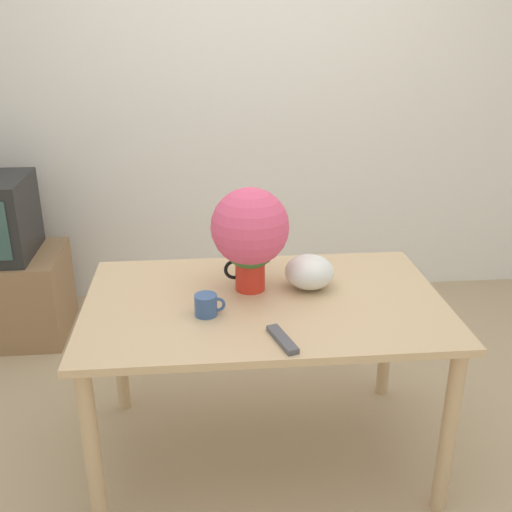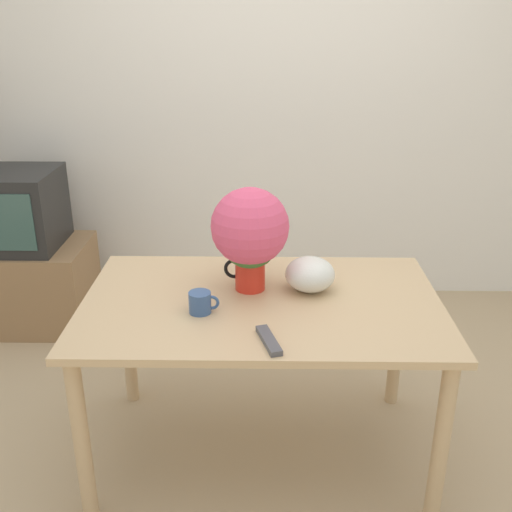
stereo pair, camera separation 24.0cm
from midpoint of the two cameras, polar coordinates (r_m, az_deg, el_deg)
The scene contains 9 objects.
ground_plane at distance 2.78m, azimuth 4.62°, elevation -18.18°, with size 12.00×12.00×0.00m, color tan.
wall_back at distance 3.84m, azimuth 3.69°, elevation 14.71°, with size 8.00×0.05×2.60m.
table at distance 2.41m, azimuth 3.40°, elevation -6.27°, with size 1.41×0.89×0.75m.
flower_vase at distance 2.36m, azimuth 2.33°, elevation 2.17°, with size 0.31×0.31×0.42m.
coffee_mug at distance 2.25m, azimuth -2.26°, elevation -4.52°, with size 0.12×0.08×0.08m.
white_bowl at distance 2.44m, azimuth 7.98°, elevation -1.79°, with size 0.20×0.20×0.14m.
remote_control at distance 2.07m, azimuth 4.58°, elevation -8.11°, with size 0.09×0.19×0.02m.
tv_stand at distance 3.87m, azimuth -19.09°, elevation -2.58°, with size 0.73×0.53×0.51m.
tv_set at distance 3.70m, azimuth -20.03°, elevation 4.18°, with size 0.46×0.49×0.45m.
Camera 2 is at (-0.06, -2.12, 1.80)m, focal length 42.00 mm.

